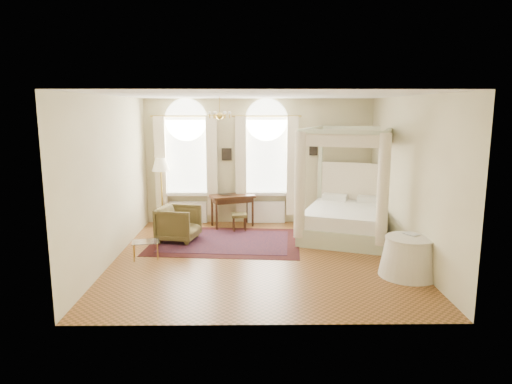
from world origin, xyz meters
TOP-DOWN VIEW (x-y plane):
  - ground at (0.00, 0.00)m, footprint 6.00×6.00m
  - room_walls at (0.00, 0.00)m, footprint 6.00×6.00m
  - window_left at (-1.90, 2.87)m, footprint 1.62×0.27m
  - window_right at (0.20, 2.87)m, footprint 1.62×0.27m
  - chandelier at (-0.90, 1.20)m, footprint 0.51×0.45m
  - wall_pictures at (0.09, 2.97)m, footprint 2.54×0.03m
  - canopy_bed at (2.07, 1.47)m, footprint 2.63×2.90m
  - nightstand at (2.70, 2.70)m, footprint 0.55×0.52m
  - nightstand_lamp at (2.61, 2.79)m, footprint 0.30×0.30m
  - writing_desk at (-0.70, 2.57)m, footprint 1.24×0.92m
  - laptop at (-0.85, 2.59)m, footprint 0.36×0.27m
  - stool at (-0.51, 2.12)m, footprint 0.41×0.41m
  - armchair at (-1.90, 1.25)m, footprint 1.06×1.04m
  - coffee_table at (-2.37, -0.06)m, footprint 0.61×0.48m
  - floor_lamp at (-2.55, 2.70)m, footprint 0.46×0.46m
  - oriental_rug at (-0.79, 1.13)m, footprint 3.59×2.72m
  - side_table at (2.70, -1.07)m, footprint 1.07×1.07m
  - book at (2.70, -0.95)m, footprint 0.30×0.33m

SIDE VIEW (x-z plane):
  - ground at x=0.00m, z-range 0.00..0.00m
  - oriental_rug at x=-0.79m, z-range 0.00..0.01m
  - nightstand at x=2.70m, z-range 0.00..0.64m
  - coffee_table at x=-2.37m, z-range 0.15..0.52m
  - side_table at x=2.70m, z-range -0.01..0.73m
  - stool at x=-0.51m, z-range 0.14..0.58m
  - armchair at x=-1.90m, z-range 0.00..0.81m
  - canopy_bed at x=2.07m, z-range -0.71..1.90m
  - writing_desk at x=-0.70m, z-range 0.29..1.12m
  - book at x=2.70m, z-range 0.73..0.76m
  - laptop at x=-0.85m, z-range 0.83..0.86m
  - nightstand_lamp at x=2.61m, z-range 0.71..1.15m
  - window_left at x=-1.90m, z-range -0.16..3.13m
  - window_right at x=0.20m, z-range -0.16..3.13m
  - floor_lamp at x=-2.55m, z-range 0.63..2.41m
  - wall_pictures at x=0.09m, z-range 1.70..2.09m
  - room_walls at x=0.00m, z-range -1.02..4.98m
  - chandelier at x=-0.90m, z-range 2.66..3.16m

